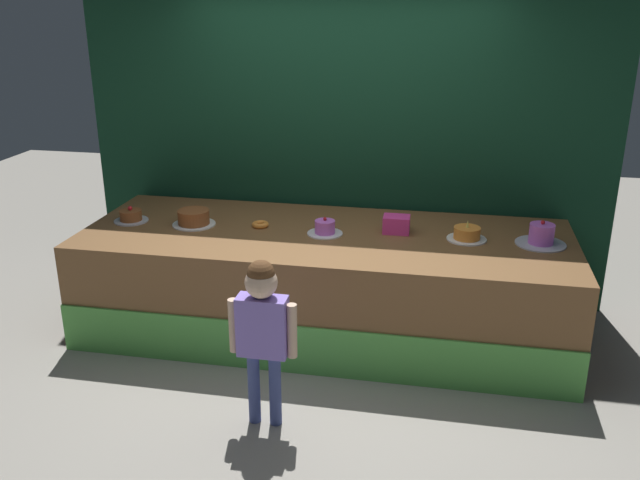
% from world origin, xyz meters
% --- Properties ---
extents(ground_plane, '(12.00, 12.00, 0.00)m').
position_xyz_m(ground_plane, '(0.00, 0.00, 0.00)').
color(ground_plane, gray).
extents(stage_platform, '(3.60, 1.35, 0.79)m').
position_xyz_m(stage_platform, '(0.00, 0.66, 0.39)').
color(stage_platform, brown).
rests_on(stage_platform, ground_plane).
extents(curtain_backdrop, '(4.30, 0.08, 2.84)m').
position_xyz_m(curtain_backdrop, '(0.00, 1.43, 1.42)').
color(curtain_backdrop, '#113823').
rests_on(curtain_backdrop, ground_plane).
extents(child_figure, '(0.41, 0.19, 1.06)m').
position_xyz_m(child_figure, '(-0.13, -0.60, 0.68)').
color(child_figure, '#3F4C8C').
rests_on(child_figure, ground_plane).
extents(pink_box, '(0.20, 0.15, 0.13)m').
position_xyz_m(pink_box, '(0.51, 0.78, 0.85)').
color(pink_box, '#EB3B96').
rests_on(pink_box, stage_platform).
extents(donut, '(0.13, 0.13, 0.04)m').
position_xyz_m(donut, '(-0.51, 0.71, 0.81)').
color(donut, orange).
rests_on(donut, stage_platform).
extents(cake_far_left, '(0.26, 0.26, 0.12)m').
position_xyz_m(cake_far_left, '(-1.53, 0.64, 0.83)').
color(cake_far_left, silver).
rests_on(cake_far_left, stage_platform).
extents(cake_left, '(0.33, 0.33, 0.12)m').
position_xyz_m(cake_left, '(-1.02, 0.66, 0.85)').
color(cake_left, white).
rests_on(cake_left, stage_platform).
extents(cake_center, '(0.26, 0.26, 0.13)m').
position_xyz_m(cake_center, '(0.00, 0.64, 0.84)').
color(cake_center, white).
rests_on(cake_center, stage_platform).
extents(cake_right, '(0.28, 0.28, 0.15)m').
position_xyz_m(cake_right, '(1.02, 0.72, 0.83)').
color(cake_right, white).
rests_on(cake_right, stage_platform).
extents(cake_far_right, '(0.35, 0.35, 0.18)m').
position_xyz_m(cake_far_right, '(1.53, 0.72, 0.85)').
color(cake_far_right, silver).
rests_on(cake_far_right, stage_platform).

